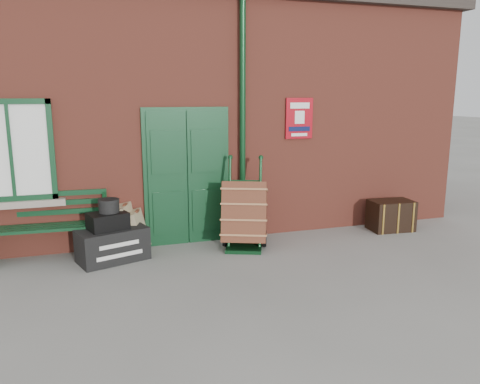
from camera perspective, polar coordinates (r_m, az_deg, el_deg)
name	(u,v)px	position (r m, az deg, el deg)	size (l,w,h in m)	color
ground	(230,270)	(6.75, -1.26, -9.52)	(80.00, 80.00, 0.00)	gray
station_building	(181,109)	(9.70, -7.27, 9.96)	(10.30, 4.30, 4.36)	brown
bench	(50,225)	(7.65, -22.15, -3.70)	(1.71, 0.61, 1.05)	#0E341B
houdini_trunk	(113,245)	(7.30, -15.27, -6.22)	(0.99, 0.55, 0.50)	black
strongbox	(108,221)	(7.20, -15.82, -3.42)	(0.55, 0.40, 0.25)	black
hatbox	(109,206)	(7.18, -15.69, -1.62)	(0.30, 0.30, 0.20)	black
suitcase_back	(125,229)	(7.59, -13.84, -4.39)	(0.21, 0.53, 0.75)	tan
suitcase_front	(137,231)	(7.59, -12.45, -4.71)	(0.19, 0.48, 0.64)	tan
porter_trolley	(245,214)	(7.58, 0.56, -2.66)	(0.94, 0.97, 1.46)	#0C3318
dark_trunk	(391,215)	(9.05, 17.91, -2.72)	(0.77, 0.50, 0.55)	black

